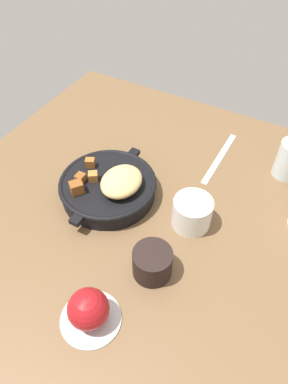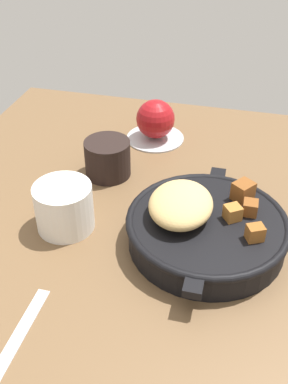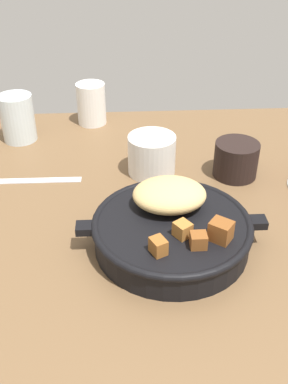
{
  "view_description": "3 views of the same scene",
  "coord_description": "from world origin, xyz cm",
  "px_view_note": "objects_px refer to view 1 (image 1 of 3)",
  "views": [
    {
      "loc": [
        49.02,
        30.71,
        64.76
      ],
      "look_at": [
        1.75,
        4.82,
        6.37
      ],
      "focal_mm": 33.09,
      "sensor_mm": 36.0,
      "label": 1
    },
    {
      "loc": [
        -49.92,
        -8.83,
        46.53
      ],
      "look_at": [
        1.29,
        4.03,
        7.74
      ],
      "focal_mm": 43.2,
      "sensor_mm": 36.0,
      "label": 2
    },
    {
      "loc": [
        -5.6,
        -57.38,
        44.45
      ],
      "look_at": [
        -2.2,
        2.58,
        4.48
      ],
      "focal_mm": 42.57,
      "sensor_mm": 36.0,
      "label": 3
    }
  ],
  "objects_px": {
    "ceramic_mug_white": "(191,214)",
    "coffee_mug_dark": "(152,263)",
    "cast_iron_skillet": "(109,186)",
    "red_apple": "(88,309)",
    "butter_knife": "(220,158)"
  },
  "relations": [
    {
      "from": "coffee_mug_dark",
      "to": "red_apple",
      "type": "bearing_deg",
      "value": -20.14
    },
    {
      "from": "red_apple",
      "to": "butter_knife",
      "type": "bearing_deg",
      "value": 174.52
    },
    {
      "from": "ceramic_mug_white",
      "to": "coffee_mug_dark",
      "type": "xyz_separation_m",
      "value": [
        0.15,
        -0.02,
        -0.0
      ]
    },
    {
      "from": "cast_iron_skillet",
      "to": "coffee_mug_dark",
      "type": "xyz_separation_m",
      "value": [
        0.14,
        0.19,
        0.0
      ]
    },
    {
      "from": "cast_iron_skillet",
      "to": "ceramic_mug_white",
      "type": "distance_m",
      "value": 0.21
    },
    {
      "from": "cast_iron_skillet",
      "to": "coffee_mug_dark",
      "type": "height_order",
      "value": "cast_iron_skillet"
    },
    {
      "from": "red_apple",
      "to": "coffee_mug_dark",
      "type": "height_order",
      "value": "red_apple"
    },
    {
      "from": "red_apple",
      "to": "ceramic_mug_white",
      "type": "relative_size",
      "value": 0.87
    },
    {
      "from": "butter_knife",
      "to": "coffee_mug_dark",
      "type": "height_order",
      "value": "coffee_mug_dark"
    },
    {
      "from": "ceramic_mug_white",
      "to": "coffee_mug_dark",
      "type": "height_order",
      "value": "ceramic_mug_white"
    },
    {
      "from": "butter_knife",
      "to": "ceramic_mug_white",
      "type": "xyz_separation_m",
      "value": [
        0.25,
        0.02,
        0.04
      ]
    },
    {
      "from": "cast_iron_skillet",
      "to": "butter_knife",
      "type": "bearing_deg",
      "value": 143.74
    },
    {
      "from": "coffee_mug_dark",
      "to": "ceramic_mug_white",
      "type": "bearing_deg",
      "value": 172.65
    },
    {
      "from": "red_apple",
      "to": "coffee_mug_dark",
      "type": "xyz_separation_m",
      "value": [
        -0.14,
        0.05,
        -0.01
      ]
    },
    {
      "from": "cast_iron_skillet",
      "to": "ceramic_mug_white",
      "type": "xyz_separation_m",
      "value": [
        -0.01,
        0.21,
        0.01
      ]
    }
  ]
}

